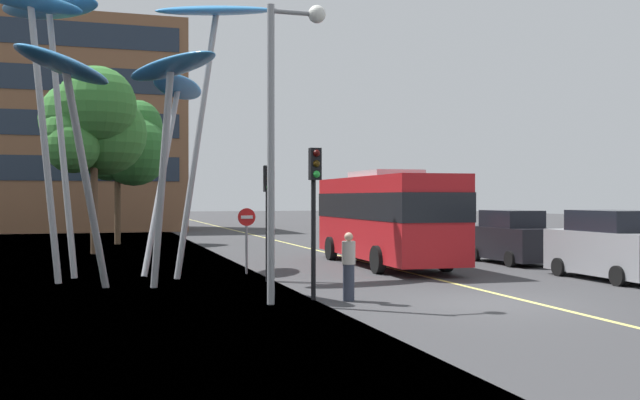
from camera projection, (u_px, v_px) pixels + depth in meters
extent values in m
cube|color=#38383A|center=(491.00, 305.00, 17.80)|extent=(120.00, 240.00, 0.10)
cube|color=#E0D666|center=(526.00, 301.00, 18.09)|extent=(0.16, 144.00, 0.01)
cube|color=red|center=(385.00, 217.00, 27.41)|extent=(2.77, 9.72, 3.00)
cube|color=black|center=(385.00, 206.00, 27.41)|extent=(2.79, 9.81, 0.96)
cube|color=yellow|center=(347.00, 187.00, 32.00)|extent=(1.38, 0.14, 0.36)
cube|color=#B2B2B7|center=(385.00, 174.00, 27.40)|extent=(1.97, 3.43, 0.24)
cylinder|color=black|center=(388.00, 247.00, 30.63)|extent=(0.31, 0.97, 0.96)
cylinder|color=black|center=(331.00, 248.00, 29.96)|extent=(0.31, 0.97, 0.96)
cylinder|color=black|center=(446.00, 258.00, 25.19)|extent=(0.31, 0.97, 0.96)
cylinder|color=black|center=(378.00, 260.00, 24.52)|extent=(0.31, 0.97, 0.96)
cylinder|color=#9EA0A5|center=(197.00, 143.00, 23.30)|extent=(1.55, 0.56, 8.72)
ellipsoid|color=#388EDB|center=(217.00, 11.00, 23.63)|extent=(4.36, 2.32, 1.06)
cylinder|color=#9EA0A5|center=(162.00, 177.00, 24.95)|extent=(1.63, 2.86, 6.69)
ellipsoid|color=#388EDB|center=(178.00, 87.00, 26.39)|extent=(2.73, 3.53, 1.01)
cylinder|color=#9EA0A5|center=(61.00, 141.00, 23.44)|extent=(1.10, 1.13, 8.85)
ellipsoid|color=#4CA3E5|center=(49.00, 7.00, 23.71)|extent=(4.05, 4.13, 0.84)
cylinder|color=#9EA0A5|center=(45.00, 143.00, 21.67)|extent=(1.01, 0.30, 8.43)
ellipsoid|color=#4299E0|center=(30.00, 2.00, 21.58)|extent=(3.11, 1.46, 0.97)
cylinder|color=#9EA0A5|center=(87.00, 184.00, 19.53)|extent=(1.27, 2.52, 5.98)
ellipsoid|color=#388EDB|center=(65.00, 66.00, 18.29)|extent=(3.10, 4.35, 0.86)
cylinder|color=#9EA0A5|center=(162.00, 179.00, 20.40)|extent=(0.67, 1.13, 6.23)
ellipsoid|color=#4299E0|center=(171.00, 67.00, 20.03)|extent=(2.79, 4.21, 0.56)
cylinder|color=black|center=(313.00, 224.00, 18.29)|extent=(0.12, 0.12, 3.83)
cube|color=black|center=(315.00, 164.00, 18.15)|extent=(0.28, 0.24, 0.80)
sphere|color=#390706|center=(317.00, 153.00, 18.02)|extent=(0.18, 0.18, 0.18)
sphere|color=#3A2707|center=(317.00, 164.00, 18.02)|extent=(0.18, 0.18, 0.18)
sphere|color=green|center=(317.00, 174.00, 18.02)|extent=(0.18, 0.18, 0.18)
cylinder|color=black|center=(267.00, 224.00, 22.24)|extent=(0.12, 0.12, 3.56)
cube|color=black|center=(268.00, 179.00, 22.10)|extent=(0.28, 0.24, 0.80)
sphere|color=#390706|center=(269.00, 170.00, 21.98)|extent=(0.18, 0.18, 0.18)
sphere|color=#3A2707|center=(269.00, 179.00, 21.98)|extent=(0.18, 0.18, 0.18)
sphere|color=green|center=(269.00, 187.00, 21.98)|extent=(0.18, 0.18, 0.18)
cube|color=gray|center=(612.00, 253.00, 22.74)|extent=(1.90, 4.58, 1.34)
cube|color=black|center=(612.00, 221.00, 22.74)|extent=(1.74, 2.52, 0.66)
cylinder|color=black|center=(607.00, 265.00, 24.38)|extent=(0.20, 0.60, 0.60)
cylinder|color=black|center=(559.00, 267.00, 23.83)|extent=(0.20, 0.60, 0.60)
cylinder|color=black|center=(618.00, 276.00, 21.11)|extent=(0.20, 0.60, 0.60)
cube|color=black|center=(511.00, 243.00, 28.37)|extent=(1.71, 4.22, 1.24)
cube|color=black|center=(511.00, 219.00, 28.37)|extent=(1.57, 2.32, 0.66)
cylinder|color=black|center=(512.00, 253.00, 29.88)|extent=(0.20, 0.60, 0.60)
cylinder|color=black|center=(475.00, 254.00, 29.38)|extent=(0.20, 0.60, 0.60)
cylinder|color=black|center=(550.00, 258.00, 27.37)|extent=(0.20, 0.60, 0.60)
cylinder|color=black|center=(510.00, 259.00, 26.87)|extent=(0.20, 0.60, 0.60)
cylinder|color=gray|center=(271.00, 155.00, 17.50)|extent=(0.18, 0.18, 7.25)
cylinder|color=gray|center=(294.00, 12.00, 17.66)|extent=(1.16, 0.12, 0.12)
sphere|color=silver|center=(317.00, 14.00, 17.83)|extent=(0.44, 0.44, 0.44)
cylinder|color=brown|center=(94.00, 211.00, 33.31)|extent=(0.33, 0.33, 3.96)
sphere|color=#387A33|center=(70.00, 135.00, 32.65)|extent=(2.50, 2.50, 2.50)
sphere|color=#387A33|center=(77.00, 119.00, 33.33)|extent=(3.41, 3.41, 3.41)
sphere|color=#387A33|center=(97.00, 105.00, 32.96)|extent=(3.57, 3.57, 3.57)
sphere|color=#387A33|center=(73.00, 146.00, 32.39)|extent=(2.43, 2.43, 2.43)
sphere|color=#387A33|center=(104.00, 133.00, 34.21)|extent=(3.97, 3.97, 3.97)
cylinder|color=brown|center=(118.00, 211.00, 40.10)|extent=(0.33, 0.33, 3.71)
sphere|color=#2D6B2D|center=(116.00, 129.00, 40.45)|extent=(2.48, 2.48, 2.48)
sphere|color=#2D6B2D|center=(137.00, 125.00, 40.82)|extent=(2.83, 2.83, 2.83)
sphere|color=#2D6B2D|center=(109.00, 151.00, 39.89)|extent=(3.30, 3.30, 3.30)
sphere|color=#2D6B2D|center=(134.00, 151.00, 40.09)|extent=(3.84, 3.84, 3.84)
cylinder|color=#2D3342|center=(349.00, 283.00, 18.11)|extent=(0.29, 0.29, 0.92)
cylinder|color=#B2A89E|center=(349.00, 253.00, 18.11)|extent=(0.34, 0.34, 0.58)
sphere|color=tan|center=(349.00, 237.00, 18.11)|extent=(0.22, 0.22, 0.22)
cylinder|color=gray|center=(247.00, 241.00, 24.48)|extent=(0.08, 0.08, 2.23)
cylinder|color=red|center=(247.00, 217.00, 24.45)|extent=(0.60, 0.03, 0.60)
cube|color=white|center=(247.00, 217.00, 24.42)|extent=(0.40, 0.04, 0.11)
cube|color=brown|center=(31.00, 127.00, 56.68)|extent=(23.13, 11.02, 16.20)
cube|color=#1E2838|center=(24.00, 168.00, 51.41)|extent=(21.75, 0.08, 1.81)
cube|color=#1E2838|center=(24.00, 122.00, 51.40)|extent=(21.75, 0.08, 1.81)
cube|color=#1E2838|center=(24.00, 76.00, 51.39)|extent=(21.75, 0.08, 1.81)
cube|color=#1E2838|center=(24.00, 31.00, 51.37)|extent=(21.75, 0.08, 1.81)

